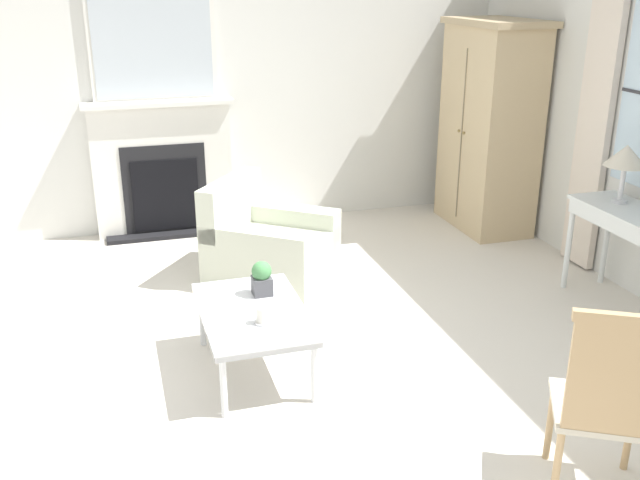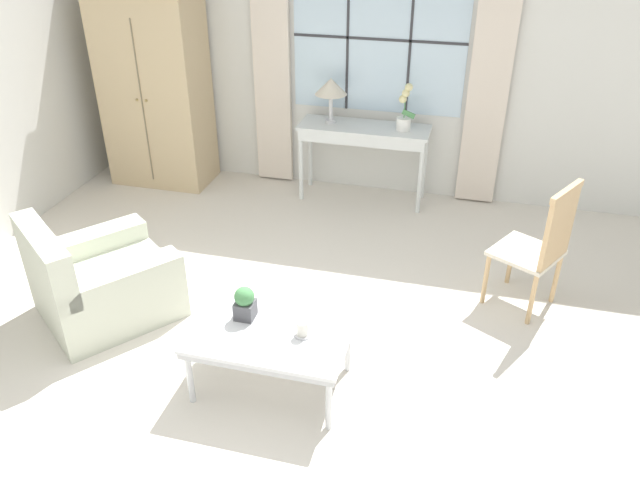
{
  "view_description": "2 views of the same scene",
  "coord_description": "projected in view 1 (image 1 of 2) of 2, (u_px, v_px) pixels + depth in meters",
  "views": [
    {
      "loc": [
        3.81,
        -0.82,
        2.35
      ],
      "look_at": [
        -0.24,
        0.39,
        0.78
      ],
      "focal_mm": 40.0,
      "sensor_mm": 36.0,
      "label": 1
    },
    {
      "loc": [
        0.97,
        -2.93,
        2.85
      ],
      "look_at": [
        0.09,
        0.46,
        0.8
      ],
      "focal_mm": 35.0,
      "sensor_mm": 36.0,
      "label": 2
    }
  ],
  "objects": [
    {
      "name": "armchair_upholstered",
      "position": [
        268.0,
        247.0,
        5.84
      ],
      "size": [
        1.21,
        1.22,
        0.8
      ],
      "color": "beige",
      "rests_on": "ground_plane"
    },
    {
      "name": "potted_plant_small",
      "position": [
        262.0,
        278.0,
        4.52
      ],
      "size": [
        0.13,
        0.13,
        0.22
      ],
      "color": "#4C4C51",
      "rests_on": "coffee_table"
    },
    {
      "name": "armoire",
      "position": [
        489.0,
        126.0,
        6.8
      ],
      "size": [
        1.08,
        0.63,
        1.98
      ],
      "color": "tan",
      "rests_on": "ground_plane"
    },
    {
      "name": "wall_left",
      "position": [
        258.0,
        81.0,
        6.85
      ],
      "size": [
        0.06,
        7.2,
        2.8
      ],
      "primitive_type": "cube",
      "color": "silver",
      "rests_on": "ground_plane"
    },
    {
      "name": "ground_plane",
      "position": [
        272.0,
        375.0,
        4.46
      ],
      "size": [
        14.0,
        14.0,
        0.0
      ],
      "primitive_type": "plane",
      "color": "silver"
    },
    {
      "name": "side_chair_wooden",
      "position": [
        608.0,
        398.0,
        3.19
      ],
      "size": [
        0.6,
        0.6,
        1.04
      ],
      "color": "beige",
      "rests_on": "ground_plane"
    },
    {
      "name": "fireplace",
      "position": [
        162.0,
        155.0,
        6.7
      ],
      "size": [
        0.34,
        1.36,
        2.32
      ],
      "color": "black",
      "rests_on": "ground_plane"
    },
    {
      "name": "coffee_table",
      "position": [
        253.0,
        315.0,
        4.37
      ],
      "size": [
        0.98,
        0.63,
        0.43
      ],
      "color": "silver",
      "rests_on": "ground_plane"
    },
    {
      "name": "pillar_candle",
      "position": [
        262.0,
        316.0,
        4.16
      ],
      "size": [
        0.1,
        0.1,
        0.12
      ],
      "color": "silver",
      "rests_on": "coffee_table"
    },
    {
      "name": "table_lamp",
      "position": [
        626.0,
        157.0,
        5.16
      ],
      "size": [
        0.31,
        0.31,
        0.43
      ],
      "color": "silver",
      "rests_on": "console_table"
    }
  ]
}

